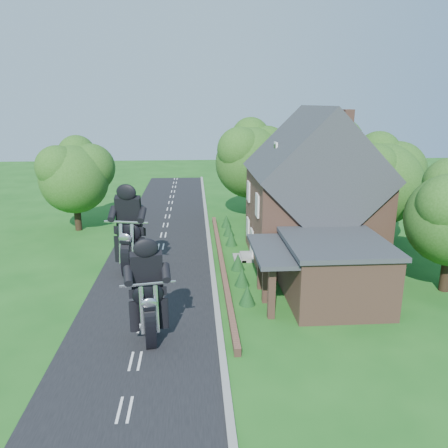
{
  "coord_description": "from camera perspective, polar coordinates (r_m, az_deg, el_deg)",
  "views": [
    {
      "loc": [
        2.59,
        -22.21,
        10.43
      ],
      "look_at": [
        4.47,
        5.03,
        2.8
      ],
      "focal_mm": 35.0,
      "sensor_mm": 36.0,
      "label": 1
    }
  ],
  "objects": [
    {
      "name": "tree_far_road",
      "position": [
        37.94,
        -18.44,
        6.34
      ],
      "size": [
        6.08,
        5.6,
        7.84
      ],
      "color": "black",
      "rests_on": "ground"
    },
    {
      "name": "shrub_a",
      "position": [
        23.56,
        3.06,
        -9.21
      ],
      "size": [
        0.9,
        0.9,
        1.1
      ],
      "primitive_type": "cone",
      "color": "#113715",
      "rests_on": "ground"
    },
    {
      "name": "road",
      "position": [
        24.67,
        -9.74,
        -9.61
      ],
      "size": [
        7.0,
        80.0,
        0.02
      ],
      "primitive_type": "cube",
      "color": "black",
      "rests_on": "ground"
    },
    {
      "name": "motorcycle_follow",
      "position": [
        28.1,
        -11.99,
        -4.65
      ],
      "size": [
        0.84,
        1.9,
        1.72
      ],
      "primitive_type": null,
      "rotation": [
        0.0,
        0.0,
        2.93
      ],
      "color": "black",
      "rests_on": "ground"
    },
    {
      "name": "shrub_c",
      "position": [
        28.14,
        1.83,
        -4.95
      ],
      "size": [
        0.9,
        0.9,
        1.1
      ],
      "primitive_type": "cone",
      "color": "#113715",
      "rests_on": "ground"
    },
    {
      "name": "kerb",
      "position": [
        24.54,
        -1.12,
        -9.39
      ],
      "size": [
        0.3,
        80.0,
        0.12
      ],
      "primitive_type": "cube",
      "color": "gray",
      "rests_on": "ground"
    },
    {
      "name": "tree_house_right",
      "position": [
        34.29,
        20.43,
        5.84
      ],
      "size": [
        6.51,
        6.0,
        8.4
      ],
      "color": "black",
      "rests_on": "ground"
    },
    {
      "name": "shrub_b",
      "position": [
        25.83,
        2.39,
        -6.89
      ],
      "size": [
        0.9,
        0.9,
        1.1
      ],
      "primitive_type": "cone",
      "color": "#113715",
      "rests_on": "ground"
    },
    {
      "name": "ground",
      "position": [
        24.68,
        -9.74,
        -9.64
      ],
      "size": [
        120.0,
        120.0,
        0.0
      ],
      "primitive_type": "plane",
      "color": "#195517",
      "rests_on": "ground"
    },
    {
      "name": "tree_behind_left",
      "position": [
        40.01,
        4.13,
        8.83
      ],
      "size": [
        6.94,
        6.4,
        9.16
      ],
      "color": "black",
      "rests_on": "ground"
    },
    {
      "name": "annex",
      "position": [
        24.22,
        13.9,
        -5.83
      ],
      "size": [
        7.05,
        5.94,
        3.44
      ],
      "color": "brown",
      "rests_on": "ground"
    },
    {
      "name": "shrub_e",
      "position": [
        35.23,
        0.62,
        -0.67
      ],
      "size": [
        0.9,
        0.9,
        1.1
      ],
      "primitive_type": "cone",
      "color": "#113715",
      "rests_on": "ground"
    },
    {
      "name": "shrub_d",
      "position": [
        32.85,
        0.97,
        -1.89
      ],
      "size": [
        0.9,
        0.9,
        1.1
      ],
      "primitive_type": "cone",
      "color": "#113715",
      "rests_on": "ground"
    },
    {
      "name": "motorcycle_lead",
      "position": [
        20.36,
        -9.7,
        -13.07
      ],
      "size": [
        0.65,
        1.63,
        1.47
      ],
      "primitive_type": null,
      "rotation": [
        0.0,
        0.0,
        3.31
      ],
      "color": "black",
      "rests_on": "ground"
    },
    {
      "name": "shrub_f",
      "position": [
        37.63,
        0.32,
        0.39
      ],
      "size": [
        0.9,
        0.9,
        1.1
      ],
      "primitive_type": "cone",
      "color": "#113715",
      "rests_on": "ground"
    },
    {
      "name": "house",
      "position": [
        29.92,
        11.47,
        3.56
      ],
      "size": [
        9.54,
        8.64,
        10.24
      ],
      "color": "brown",
      "rests_on": "ground"
    },
    {
      "name": "garden_wall",
      "position": [
        29.12,
        -0.33,
        -4.96
      ],
      "size": [
        0.3,
        22.0,
        0.4
      ],
      "primitive_type": "cube",
      "color": "brown",
      "rests_on": "ground"
    },
    {
      "name": "tree_behind_house",
      "position": [
        40.28,
        12.97,
        9.23
      ],
      "size": [
        7.81,
        7.2,
        10.08
      ],
      "color": "black",
      "rests_on": "ground"
    }
  ]
}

